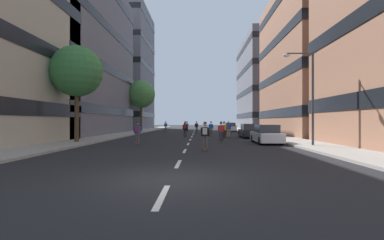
{
  "coord_description": "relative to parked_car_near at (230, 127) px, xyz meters",
  "views": [
    {
      "loc": [
        0.9,
        -8.57,
        1.82
      ],
      "look_at": [
        0.0,
        24.04,
        1.93
      ],
      "focal_mm": 25.61,
      "sensor_mm": 36.0,
      "label": 1
    }
  ],
  "objects": [
    {
      "name": "streetlamp_right",
      "position": [
        2.12,
        -29.25,
        3.44
      ],
      "size": [
        2.13,
        0.3,
        6.5
      ],
      "color": "#3F3F44",
      "rests_on": "sidewalk_right"
    },
    {
      "name": "skater_2",
      "position": [
        -3.57,
        -25.14,
        0.29
      ],
      "size": [
        0.55,
        0.92,
        1.78
      ],
      "color": "brown",
      "rests_on": "ground_plane"
    },
    {
      "name": "skater_0",
      "position": [
        -2.24,
        -18.47,
        0.29
      ],
      "size": [
        0.54,
        0.91,
        1.78
      ],
      "color": "brown",
      "rests_on": "ground_plane"
    },
    {
      "name": "parked_car_mid",
      "position": [
        0.0,
        -18.69,
        0.0
      ],
      "size": [
        1.82,
        4.4,
        1.52
      ],
      "color": "black",
      "rests_on": "ground_plane"
    },
    {
      "name": "building_right_far",
      "position": [
        11.61,
        13.2,
        9.37
      ],
      "size": [
        14.5,
        21.58,
        19.96
      ],
      "color": "slate",
      "rests_on": "ground_plane"
    },
    {
      "name": "skater_8",
      "position": [
        -5.06,
        -31.68,
        0.32
      ],
      "size": [
        0.55,
        0.91,
        1.78
      ],
      "color": "brown",
      "rests_on": "ground_plane"
    },
    {
      "name": "building_right_mid",
      "position": [
        11.61,
        -12.78,
        8.69
      ],
      "size": [
        14.5,
        18.76,
        18.6
      ],
      "color": "#9E6B51",
      "rests_on": "ground_plane"
    },
    {
      "name": "skater_3",
      "position": [
        -2.92,
        -20.76,
        0.29
      ],
      "size": [
        0.56,
        0.92,
        1.78
      ],
      "color": "brown",
      "rests_on": "ground_plane"
    },
    {
      "name": "parked_car_near",
      "position": [
        0.0,
        0.0,
        0.0
      ],
      "size": [
        1.82,
        4.4,
        1.52
      ],
      "color": "silver",
      "rests_on": "ground_plane"
    },
    {
      "name": "skater_9",
      "position": [
        -5.86,
        -6.75,
        0.32
      ],
      "size": [
        0.57,
        0.92,
        1.78
      ],
      "color": "brown",
      "rests_on": "ground_plane"
    },
    {
      "name": "skater_4",
      "position": [
        -6.95,
        -19.28,
        0.32
      ],
      "size": [
        0.55,
        0.91,
        1.78
      ],
      "color": "brown",
      "rests_on": "ground_plane"
    },
    {
      "name": "sidewalk_right",
      "position": [
        2.81,
        -7.22,
        -0.63
      ],
      "size": [
        3.22,
        79.97,
        0.14
      ],
      "primitive_type": "cube",
      "color": "#9E9991",
      "rests_on": "ground_plane"
    },
    {
      "name": "skater_10",
      "position": [
        -7.84,
        -2.04,
        0.32
      ],
      "size": [
        0.55,
        0.91,
        1.78
      ],
      "color": "brown",
      "rests_on": "ground_plane"
    },
    {
      "name": "skater_1",
      "position": [
        -7.39,
        -5.17,
        0.32
      ],
      "size": [
        0.56,
        0.92,
        1.78
      ],
      "color": "brown",
      "rests_on": "ground_plane"
    },
    {
      "name": "sidewalk_left",
      "position": [
        -15.41,
        -7.22,
        -0.63
      ],
      "size": [
        3.22,
        79.97,
        0.14
      ],
      "primitive_type": "cube",
      "color": "#9E9991",
      "rests_on": "ground_plane"
    },
    {
      "name": "building_left_mid",
      "position": [
        -24.21,
        -12.78,
        10.0
      ],
      "size": [
        14.5,
        23.28,
        21.21
      ],
      "color": "slate",
      "rests_on": "ground_plane"
    },
    {
      "name": "ground_plane",
      "position": [
        -6.3,
        -10.86,
        -0.7
      ],
      "size": [
        174.47,
        174.47,
        0.0
      ],
      "primitive_type": "plane",
      "color": "black"
    },
    {
      "name": "street_tree_near",
      "position": [
        -15.41,
        -26.49,
        5.15
      ],
      "size": [
        4.14,
        4.14,
        7.81
      ],
      "color": "#4C3823",
      "rests_on": "sidewalk_left"
    },
    {
      "name": "lane_markings",
      "position": [
        -6.3,
        -9.44,
        -0.7
      ],
      "size": [
        0.16,
        67.2,
        0.01
      ],
      "color": "silver",
      "rests_on": "ground_plane"
    },
    {
      "name": "street_tree_mid",
      "position": [
        -15.41,
        -1.8,
        5.7
      ],
      "size": [
        4.73,
        4.73,
        8.65
      ],
      "color": "#4C3823",
      "rests_on": "sidewalk_left"
    },
    {
      "name": "skater_6",
      "position": [
        -11.04,
        -3.09,
        0.29
      ],
      "size": [
        0.55,
        0.91,
        1.78
      ],
      "color": "brown",
      "rests_on": "ground_plane"
    },
    {
      "name": "parked_car_far",
      "position": [
        0.0,
        -26.25,
        0.0
      ],
      "size": [
        1.82,
        4.4,
        1.52
      ],
      "color": "silver",
      "rests_on": "ground_plane"
    },
    {
      "name": "skater_5",
      "position": [
        -10.13,
        -27.87,
        0.32
      ],
      "size": [
        0.56,
        0.92,
        1.78
      ],
      "color": "brown",
      "rests_on": "ground_plane"
    },
    {
      "name": "building_left_far",
      "position": [
        -24.21,
        13.2,
        12.82
      ],
      "size": [
        14.5,
        16.63,
        26.85
      ],
      "color": "slate",
      "rests_on": "ground_plane"
    },
    {
      "name": "skater_7",
      "position": [
        -3.98,
        -14.64,
        0.29
      ],
      "size": [
        0.56,
        0.92,
        1.78
      ],
      "color": "brown",
      "rests_on": "ground_plane"
    }
  ]
}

